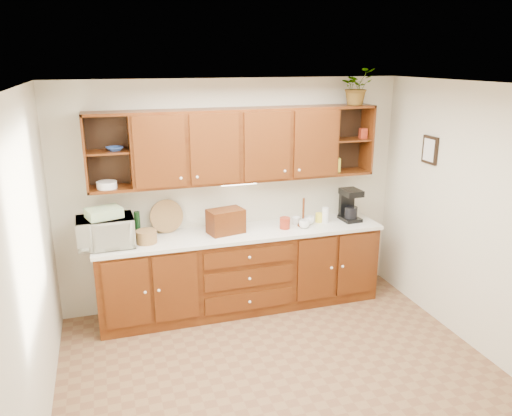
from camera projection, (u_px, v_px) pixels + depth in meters
floor at (285, 379)px, 4.55m from camera, size 4.00×4.00×0.00m
ceiling at (290, 86)px, 3.80m from camera, size 4.00×4.00×0.00m
back_wall at (234, 194)px, 5.78m from camera, size 4.00×0.00×4.00m
left_wall at (29, 275)px, 3.61m from camera, size 0.00×3.50×3.50m
right_wall at (484, 223)px, 4.74m from camera, size 0.00×3.50×3.50m
base_cabinets at (242, 271)px, 5.75m from camera, size 3.20×0.60×0.90m
countertop at (242, 233)px, 5.60m from camera, size 3.24×0.64×0.04m
upper_cabinets at (238, 145)px, 5.46m from camera, size 3.20×0.33×0.80m
undercabinet_light at (239, 184)px, 5.53m from camera, size 0.40×0.05×0.02m
framed_picture at (430, 150)px, 5.40m from camera, size 0.03×0.24×0.30m
wicker_basket at (146, 237)px, 5.23m from camera, size 0.24×0.24×0.14m
microwave at (106, 232)px, 5.11m from camera, size 0.58×0.40×0.31m
towel_stack at (104, 213)px, 5.05m from camera, size 0.39×0.33×0.10m
wine_bottle at (137, 224)px, 5.40m from camera, size 0.08×0.08×0.28m
woven_tray at (167, 231)px, 5.57m from camera, size 0.38×0.15×0.37m
bread_box at (226, 221)px, 5.51m from camera, size 0.43×0.32×0.27m
mug_tree at (303, 221)px, 5.77m from camera, size 0.30×0.30×0.33m
canister_red at (285, 223)px, 5.67m from camera, size 0.15×0.15×0.13m
canister_white at (325, 215)px, 5.88m from camera, size 0.11×0.11×0.18m
canister_yellow at (319, 218)px, 5.90m from camera, size 0.09×0.09×0.11m
coffee_maker at (350, 205)px, 5.95m from camera, size 0.21×0.27×0.38m
bowl_stack at (115, 149)px, 5.06m from camera, size 0.21×0.21×0.04m
plate_stack at (107, 185)px, 5.12m from camera, size 0.27×0.27×0.07m
pantry_box_yellow at (336, 165)px, 5.87m from camera, size 0.10×0.09×0.16m
pantry_box_red at (363, 133)px, 5.84m from camera, size 0.08×0.07×0.12m
potted_plant at (357, 87)px, 5.64m from camera, size 0.43×0.39×0.41m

